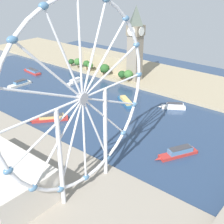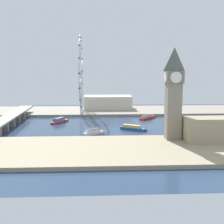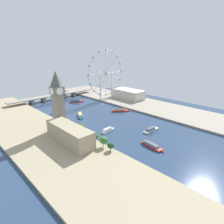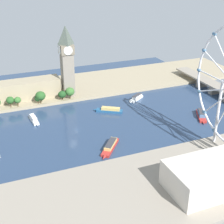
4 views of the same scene
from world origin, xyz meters
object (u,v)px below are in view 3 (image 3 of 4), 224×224
Objects in this scene: tour_boat_2 at (151,130)px; tour_boat_4 at (58,112)px; river_bridge at (54,96)px; tour_boat_1 at (80,115)px; clock_tower at (58,100)px; parliament_block at (70,134)px; tour_boat_0 at (108,130)px; tour_boat_6 at (76,101)px; riverside_hall at (128,94)px; ferris_wheel at (106,74)px; tour_boat_3 at (152,145)px; tour_boat_5 at (120,110)px.

tour_boat_2 is 171.26m from tour_boat_4.
river_bridge is 141.36m from tour_boat_1.
clock_tower is 1.11× the size of parliament_block.
clock_tower reaches higher than tour_boat_0.
clock_tower is 2.56× the size of tour_boat_6.
tour_boat_6 is (-101.85, 61.93, -10.19)m from riverside_hall.
parliament_block reaches higher than tour_boat_6.
ferris_wheel is 193.84m from tour_boat_0.
tour_boat_4 reaches higher than tour_boat_0.
tour_boat_2 is (102.48, -46.71, -11.22)m from parliament_block.
tour_boat_1 is at bearing -174.08° from tour_boat_3.
clock_tower is at bearing 135.92° from tour_boat_2.
clock_tower is 55.85m from parliament_block.
tour_boat_4 reaches higher than tour_boat_3.
river_bridge is (91.37, 212.58, -5.57)m from parliament_block.
tour_boat_1 is 125.63m from tour_boat_2.
riverside_hall is 2.14× the size of tour_boat_3.
tour_boat_0 is 120.89m from tour_boat_4.
clock_tower reaches higher than tour_boat_6.
clock_tower is at bearing 74.78° from parliament_block.
parliament_block is 124.95m from tour_boat_4.
river_bridge is 287.35m from tour_boat_3.
river_bridge is 7.97× the size of tour_boat_0.
tour_boat_6 is (22.57, -55.60, -5.40)m from river_bridge.
river_bridge reaches higher than tour_boat_5.
river_bridge reaches higher than tour_boat_6.
ferris_wheel is (181.50, 133.66, 44.56)m from parliament_block.
parliament_block is 229.77m from ferris_wheel.
riverside_hall is at bearing 50.00° from tour_boat_4.
riverside_hall is (34.28, -38.61, -45.34)m from ferris_wheel.
clock_tower is 189.54m from river_bridge.
tour_boat_4 is at bearing 90.14° from tour_boat_0.
tour_boat_2 is at bearing -113.66° from ferris_wheel.
tour_boat_0 is at bearing -131.63° from ferris_wheel.
clock_tower is 89.70m from tour_boat_4.
tour_boat_5 is at bearing -51.14° from tour_boat_6.
tour_boat_3 is (65.13, -73.51, -11.43)m from parliament_block.
tour_boat_0 is 60.78m from tour_boat_2.
river_bridge is at bearing 144.45° from tour_boat_5.
clock_tower is 74.89m from tour_boat_1.
ferris_wheel is at bearing 8.39° from tour_boat_6.
tour_boat_1 is (-149.54, -21.47, -10.43)m from riverside_hall.
tour_boat_0 is at bearing -147.57° from riverside_hall.
tour_boat_2 is 0.92× the size of tour_boat_3.
riverside_hall is at bearing -48.40° from ferris_wheel.
ferris_wheel is at bearing 149.98° from tour_boat_1.
parliament_block is 2.16× the size of tour_boat_3.
tour_boat_1 is at bearing -162.05° from tour_boat_5.
clock_tower reaches higher than riverside_hall.
clock_tower is 0.76× the size of ferris_wheel.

